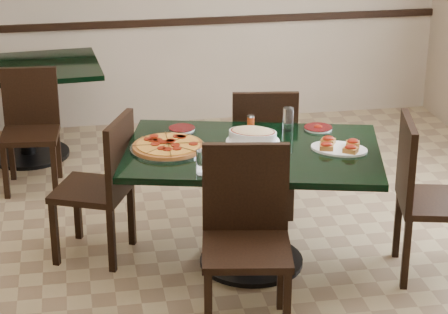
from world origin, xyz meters
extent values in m
plane|color=#927C54|center=(0.00, 0.00, 0.00)|extent=(5.50, 5.50, 0.00)
plane|color=tan|center=(0.00, -2.75, 1.40)|extent=(5.00, 0.00, 5.00)
cube|color=black|center=(0.00, 2.73, 0.90)|extent=(5.00, 0.03, 0.06)
cube|color=black|center=(0.29, 0.05, 0.73)|extent=(1.66, 1.28, 0.04)
cylinder|color=black|center=(0.29, 0.05, 0.35)|extent=(0.13, 0.13, 0.71)
cylinder|color=black|center=(0.29, 0.05, 0.01)|extent=(0.63, 0.63, 0.03)
cube|color=black|center=(-1.11, 2.11, 0.73)|extent=(1.25, 0.95, 0.04)
cylinder|color=black|center=(-1.11, 2.11, 0.35)|extent=(0.13, 0.13, 0.71)
cylinder|color=black|center=(-1.11, 2.11, 0.01)|extent=(0.65, 0.65, 0.03)
cube|color=black|center=(0.52, 0.80, 0.44)|extent=(0.48, 0.48, 0.04)
cube|color=black|center=(0.49, 0.61, 0.68)|extent=(0.43, 0.10, 0.46)
cube|color=black|center=(0.72, 0.96, 0.21)|extent=(0.05, 0.05, 0.42)
cube|color=black|center=(0.67, 0.60, 0.21)|extent=(0.05, 0.05, 0.42)
cube|color=black|center=(0.36, 1.01, 0.21)|extent=(0.05, 0.05, 0.42)
cube|color=black|center=(0.31, 0.65, 0.21)|extent=(0.05, 0.05, 0.42)
cube|color=black|center=(0.11, -0.65, 0.47)|extent=(0.53, 0.53, 0.04)
cube|color=black|center=(0.15, -0.45, 0.74)|extent=(0.46, 0.11, 0.49)
cube|color=black|center=(-0.12, -0.82, 0.23)|extent=(0.05, 0.05, 0.45)
cube|color=black|center=(-0.05, -0.43, 0.23)|extent=(0.05, 0.05, 0.45)
cube|color=black|center=(0.28, -0.88, 0.23)|extent=(0.05, 0.05, 0.45)
cube|color=black|center=(0.34, -0.49, 0.23)|extent=(0.05, 0.05, 0.45)
cube|color=black|center=(1.34, -0.26, 0.46)|extent=(0.54, 0.54, 0.04)
cube|color=black|center=(1.14, -0.21, 0.72)|extent=(0.14, 0.45, 0.48)
cube|color=black|center=(1.10, -0.40, 0.22)|extent=(0.05, 0.05, 0.44)
cube|color=black|center=(1.19, -0.02, 0.22)|extent=(0.05, 0.05, 0.44)
cube|color=black|center=(-0.65, 0.34, 0.44)|extent=(0.56, 0.56, 0.04)
cube|color=black|center=(-0.47, 0.26, 0.68)|extent=(0.20, 0.41, 0.46)
cube|color=black|center=(-0.74, 0.58, 0.21)|extent=(0.05, 0.05, 0.42)
cube|color=black|center=(-0.41, 0.44, 0.21)|extent=(0.05, 0.05, 0.42)
cube|color=black|center=(-0.89, 0.24, 0.21)|extent=(0.05, 0.05, 0.42)
cube|color=black|center=(-0.55, 0.10, 0.21)|extent=(0.05, 0.05, 0.42)
cube|color=black|center=(-1.05, 1.46, 0.41)|extent=(0.44, 0.44, 0.04)
cube|color=black|center=(-1.04, 1.64, 0.65)|extent=(0.41, 0.07, 0.43)
cube|color=black|center=(-1.24, 1.30, 0.20)|extent=(0.04, 0.04, 0.39)
cube|color=black|center=(-1.21, 1.65, 0.20)|extent=(0.04, 0.04, 0.39)
cube|color=black|center=(-0.89, 1.28, 0.20)|extent=(0.04, 0.04, 0.39)
cube|color=black|center=(-0.87, 1.62, 0.20)|extent=(0.04, 0.04, 0.39)
cylinder|color=silver|center=(-0.19, 0.14, 0.76)|extent=(0.45, 0.45, 0.01)
cylinder|color=#995521|center=(-0.19, 0.14, 0.77)|extent=(0.42, 0.42, 0.02)
cylinder|color=#C17D28|center=(-0.19, 0.14, 0.78)|extent=(0.37, 0.37, 0.01)
cylinder|color=white|center=(0.31, 0.16, 0.76)|extent=(0.32, 0.32, 0.01)
ellipsoid|color=#CCB98C|center=(0.31, 0.16, 0.82)|extent=(0.30, 0.26, 0.04)
ellipsoid|color=#B87D33|center=(0.29, -0.18, 0.81)|extent=(0.20, 0.16, 0.07)
cylinder|color=white|center=(0.11, -0.25, 0.76)|extent=(0.18, 0.18, 0.01)
cylinder|color=#350305|center=(0.11, -0.25, 0.76)|extent=(0.19, 0.19, 0.00)
cylinder|color=white|center=(0.76, 0.32, 0.76)|extent=(0.17, 0.17, 0.01)
cylinder|color=#350305|center=(0.76, 0.32, 0.76)|extent=(0.18, 0.18, 0.00)
ellipsoid|color=maroon|center=(0.76, 0.32, 0.77)|extent=(0.05, 0.05, 0.02)
cylinder|color=white|center=(-0.07, 0.46, 0.76)|extent=(0.16, 0.16, 0.01)
cylinder|color=#350305|center=(-0.07, 0.46, 0.76)|extent=(0.16, 0.16, 0.00)
cube|color=white|center=(0.01, -0.23, 0.75)|extent=(0.18, 0.18, 0.00)
cube|color=silver|center=(0.03, -0.23, 0.76)|extent=(0.06, 0.13, 0.00)
cylinder|color=white|center=(0.57, 0.34, 0.82)|extent=(0.07, 0.07, 0.14)
cylinder|color=white|center=(-0.06, -0.27, 0.82)|extent=(0.07, 0.07, 0.14)
cylinder|color=#B03412|center=(0.36, 0.43, 0.79)|extent=(0.04, 0.04, 0.07)
cylinder|color=silver|center=(0.36, 0.43, 0.82)|extent=(0.05, 0.05, 0.01)
camera|label=1|loc=(-0.70, -4.59, 2.60)|focal=70.00mm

